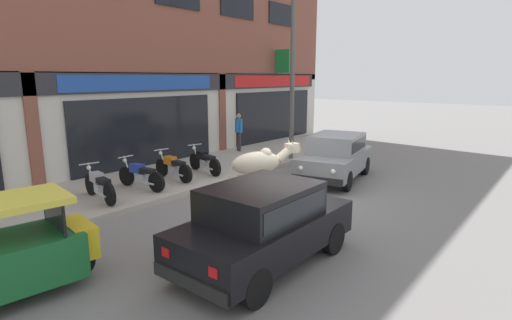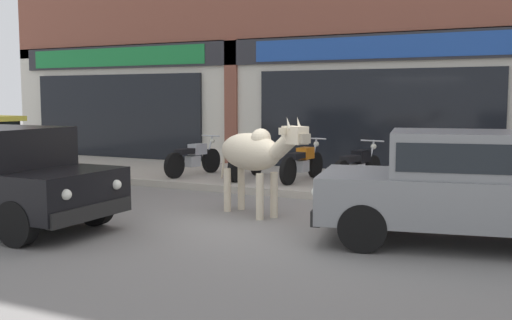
% 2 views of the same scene
% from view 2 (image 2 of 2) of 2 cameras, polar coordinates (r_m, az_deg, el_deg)
% --- Properties ---
extents(ground_plane, '(90.00, 90.00, 0.00)m').
position_cam_2_polar(ground_plane, '(9.09, 1.16, -5.99)').
color(ground_plane, slate).
extents(sidewalk, '(19.00, 3.68, 0.14)m').
position_cam_2_polar(sidewalk, '(12.80, 8.88, -2.25)').
color(sidewalk, '#A8A093').
rests_on(sidewalk, ground).
extents(cow, '(1.98, 1.19, 1.61)m').
position_cam_2_polar(cow, '(9.51, -0.21, 0.66)').
color(cow, beige).
rests_on(cow, ground).
extents(car_0, '(3.81, 2.25, 1.46)m').
position_cam_2_polar(car_0, '(8.07, 19.07, -1.98)').
color(car_0, black).
rests_on(car_0, ground).
extents(motorcycle_0, '(0.59, 1.80, 0.88)m').
position_cam_2_polar(motorcycle_0, '(13.52, -5.97, 0.17)').
color(motorcycle_0, black).
rests_on(motorcycle_0, sidewalk).
extents(motorcycle_1, '(0.52, 1.81, 0.88)m').
position_cam_2_polar(motorcycle_1, '(12.93, -0.93, -0.06)').
color(motorcycle_1, black).
rests_on(motorcycle_1, sidewalk).
extents(motorcycle_2, '(0.52, 1.81, 0.88)m').
position_cam_2_polar(motorcycle_2, '(12.52, 4.44, -0.27)').
color(motorcycle_2, black).
rests_on(motorcycle_2, sidewalk).
extents(motorcycle_3, '(0.65, 1.79, 0.88)m').
position_cam_2_polar(motorcycle_3, '(12.01, 9.64, -0.60)').
color(motorcycle_3, black).
rests_on(motorcycle_3, sidewalk).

